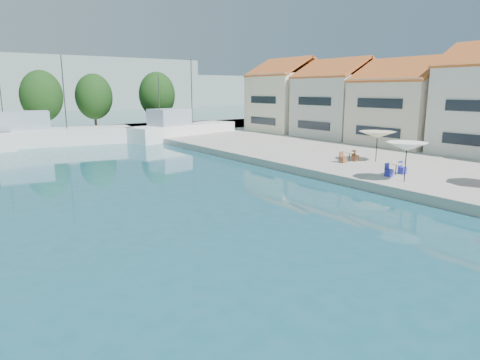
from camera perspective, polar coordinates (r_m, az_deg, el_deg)
quay_right at (r=43.85m, az=22.64°, el=3.49°), size 32.00×92.00×0.60m
quay_far at (r=60.99m, az=-28.39°, el=5.09°), size 90.00×16.00×0.60m
hill_east at (r=181.77m, az=-17.56°, el=11.34°), size 140.00×40.00×12.00m
building_04 at (r=46.81m, az=21.34°, el=9.87°), size 9.00×8.80×9.20m
building_05 at (r=52.40m, az=13.09°, el=10.76°), size 8.40×8.80×9.70m
building_06 at (r=58.85m, az=6.50°, el=11.31°), size 9.00×8.80×10.20m
trawler_03 at (r=52.22m, az=-24.46°, el=5.39°), size 18.06×6.72×10.20m
trawler_04 at (r=54.59m, az=-7.81°, el=6.58°), size 15.80×8.01×10.20m
tree_06 at (r=63.59m, az=-24.96°, el=10.11°), size 5.43×5.43×8.04m
tree_07 at (r=66.77m, az=-18.89°, el=10.47°), size 5.26×5.26×7.79m
tree_08 at (r=68.13m, az=-11.01°, el=11.09°), size 5.52×5.52×8.17m
umbrella_white at (r=27.34m, az=21.36°, el=4.18°), size 2.47×2.47×2.38m
umbrella_cream at (r=34.45m, az=17.85°, el=5.77°), size 2.84×2.84×2.33m
cafe_table_02 at (r=29.52m, az=20.06°, el=1.16°), size 1.82×0.70×0.76m
cafe_table_03 at (r=33.95m, az=14.36°, el=2.83°), size 1.82×0.70×0.76m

